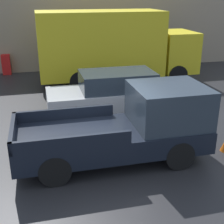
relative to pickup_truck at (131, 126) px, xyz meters
The scene contains 6 objects.
ground_plane 1.20m from the pickup_truck, behind, with size 60.00×60.00×0.00m, color #232326.
building_wall 11.02m from the pickup_truck, 93.88° to the left, with size 28.00×0.15×4.73m.
pickup_truck is the anchor object (origin of this frame).
car 3.33m from the pickup_truck, 83.62° to the left, with size 4.85×1.84×1.63m.
delivery_truck 7.79m from the pickup_truck, 80.06° to the left, with size 7.79×2.58×3.50m.
newspaper_box 11.32m from the pickup_truck, 110.75° to the left, with size 0.45×0.40×1.10m.
Camera 1 is at (-1.57, -7.30, 4.35)m, focal length 50.00 mm.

